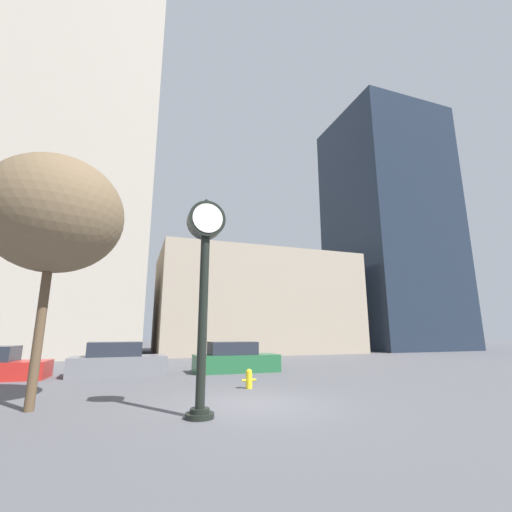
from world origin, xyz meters
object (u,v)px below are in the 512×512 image
at_px(street_clock, 204,268).
at_px(fire_hydrant_near, 249,379).
at_px(bare_tree, 55,215).
at_px(car_green, 235,359).
at_px(car_grey, 117,361).

relative_size(street_clock, fire_hydrant_near, 8.11).
bearing_deg(bare_tree, car_green, 42.46).
height_order(car_grey, car_green, car_grey).
bearing_deg(fire_hydrant_near, car_green, 79.36).
bearing_deg(bare_tree, street_clock, -28.53).
relative_size(fire_hydrant_near, bare_tree, 0.10).
relative_size(street_clock, bare_tree, 0.78).
distance_m(street_clock, bare_tree, 4.77).
distance_m(car_grey, bare_tree, 8.71).
relative_size(car_grey, fire_hydrant_near, 6.52).
xyz_separation_m(street_clock, bare_tree, (-3.92, 2.13, 1.67)).
distance_m(car_green, bare_tree, 10.91).
height_order(car_green, bare_tree, bare_tree).
height_order(fire_hydrant_near, bare_tree, bare_tree).
relative_size(car_grey, car_green, 1.03).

